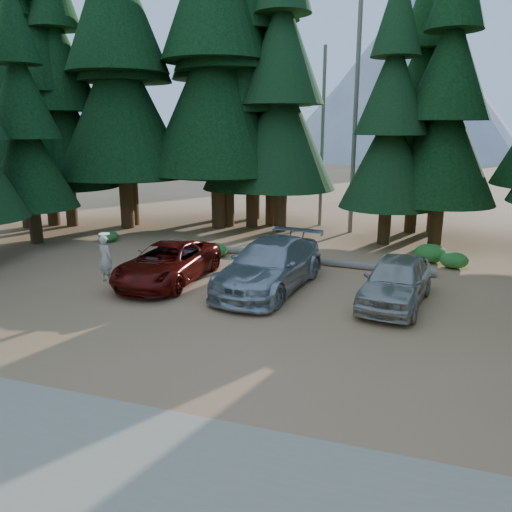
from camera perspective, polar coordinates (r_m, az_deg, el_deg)
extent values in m
plane|color=#9D7742|center=(14.77, -0.43, -8.11)|extent=(160.00, 160.00, 0.00)
cube|color=tan|center=(9.63, -13.99, -22.18)|extent=(26.00, 3.50, 0.01)
cylinder|color=gray|center=(27.63, 11.27, 14.97)|extent=(0.24, 0.24, 12.00)
cylinder|color=gray|center=(29.44, 7.60, 13.13)|extent=(0.20, 0.20, 10.00)
cone|color=gray|center=(98.35, 16.66, 18.90)|extent=(44.00, 44.00, 28.00)
cone|color=gray|center=(108.69, 12.32, 16.58)|extent=(36.00, 36.00, 20.00)
imported|color=#5E0D08|center=(19.04, -10.05, -0.75)|extent=(2.44, 5.28, 1.47)
imported|color=#ACAFB4|center=(17.90, 1.60, -1.04)|extent=(3.14, 6.29, 1.75)
imported|color=#B3AC9F|center=(17.01, 15.71, -2.73)|extent=(2.49, 4.88, 1.59)
imported|color=beige|center=(18.36, -16.85, -0.33)|extent=(0.70, 0.55, 1.70)
cylinder|color=white|center=(18.19, -16.97, 2.44)|extent=(0.36, 0.36, 0.04)
cylinder|color=gray|center=(22.85, -0.83, 0.57)|extent=(4.44, 0.67, 0.32)
cylinder|color=gray|center=(22.78, 2.60, 0.46)|extent=(3.34, 0.71, 0.27)
cylinder|color=gray|center=(20.85, 13.49, -1.25)|extent=(4.70, 0.67, 0.30)
ellipsoid|color=#216F24|center=(22.51, -4.63, 0.64)|extent=(1.04, 1.04, 0.57)
ellipsoid|color=#216F24|center=(22.84, -4.72, 0.81)|extent=(0.99, 0.99, 0.54)
ellipsoid|color=#216F24|center=(21.93, 4.77, 0.39)|extent=(1.22, 1.22, 0.67)
ellipsoid|color=#216F24|center=(21.89, 4.37, 0.10)|extent=(0.85, 0.85, 0.47)
ellipsoid|color=#216F24|center=(22.26, 21.69, -0.45)|extent=(1.16, 1.16, 0.64)
ellipsoid|color=#216F24|center=(22.87, 19.35, 0.32)|extent=(1.39, 1.39, 0.77)
ellipsoid|color=#216F24|center=(26.47, -16.51, 2.17)|extent=(1.00, 1.00, 0.55)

